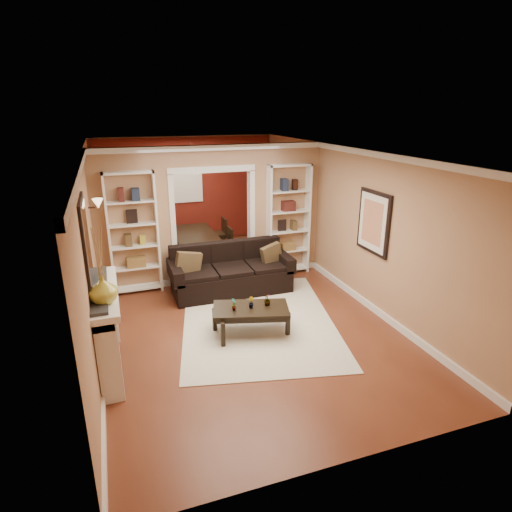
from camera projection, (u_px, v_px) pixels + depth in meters
name	position (u px, v px, depth m)	size (l,w,h in m)	color
floor	(231.00, 301.00, 7.83)	(8.00, 8.00, 0.00)	brown
ceiling	(228.00, 150.00, 6.94)	(8.00, 8.00, 0.00)	white
wall_back	(187.00, 190.00, 10.96)	(8.00, 8.00, 0.00)	tan
wall_front	(351.00, 345.00, 3.82)	(8.00, 8.00, 0.00)	tan
wall_left	(91.00, 243.00, 6.69)	(8.00, 8.00, 0.00)	tan
wall_right	(344.00, 220.00, 8.09)	(8.00, 8.00, 0.00)	tan
partition_wall	(213.00, 215.00, 8.46)	(4.50, 0.15, 2.70)	tan
red_back_panel	(187.00, 192.00, 10.94)	(4.44, 0.04, 2.64)	maroon
dining_window	(187.00, 183.00, 10.83)	(0.78, 0.03, 0.98)	#8CA5CC
area_rug	(258.00, 319.00, 7.15)	(2.43, 3.41, 0.01)	silver
sofa	(231.00, 269.00, 8.13)	(2.30, 0.99, 0.90)	black
pillow_left	(188.00, 264.00, 7.78)	(0.46, 0.13, 0.46)	brown
pillow_right	(272.00, 255.00, 8.30)	(0.41, 0.12, 0.41)	brown
coffee_table	(251.00, 320.00, 6.67)	(1.16, 0.63, 0.44)	black
plant_left	(234.00, 304.00, 6.48)	(0.11, 0.07, 0.20)	#336626
plant_center	(251.00, 302.00, 6.57)	(0.10, 0.08, 0.18)	#336626
plant_right	(267.00, 300.00, 6.65)	(0.10, 0.10, 0.19)	#336626
bookshelf_left	(134.00, 234.00, 7.89)	(0.90, 0.30, 2.30)	white
bookshelf_right	(288.00, 220.00, 8.85)	(0.90, 0.30, 2.30)	white
fireplace	(109.00, 330.00, 5.65)	(0.32, 1.70, 1.16)	white
vase	(103.00, 289.00, 5.03)	(0.34, 0.34, 0.35)	#A6A135
mirror	(86.00, 243.00, 5.21)	(0.03, 0.95, 1.10)	silver
wall_sconce	(94.00, 206.00, 7.05)	(0.18, 0.18, 0.22)	#FFE0A5
framed_art	(373.00, 222.00, 7.12)	(0.04, 0.85, 1.05)	black
dining_table	(196.00, 245.00, 10.06)	(0.95, 1.71, 0.60)	black
dining_chair_nw	(174.00, 246.00, 9.58)	(0.42, 0.42, 0.84)	black
dining_chair_ne	(222.00, 243.00, 9.93)	(0.37, 0.37, 0.75)	black
dining_chair_sw	(170.00, 237.00, 10.10)	(0.46, 0.46, 0.94)	black
dining_chair_se	(216.00, 235.00, 10.46)	(0.42, 0.42, 0.84)	black
chandelier	(196.00, 171.00, 9.58)	(0.50, 0.50, 0.30)	#321C17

